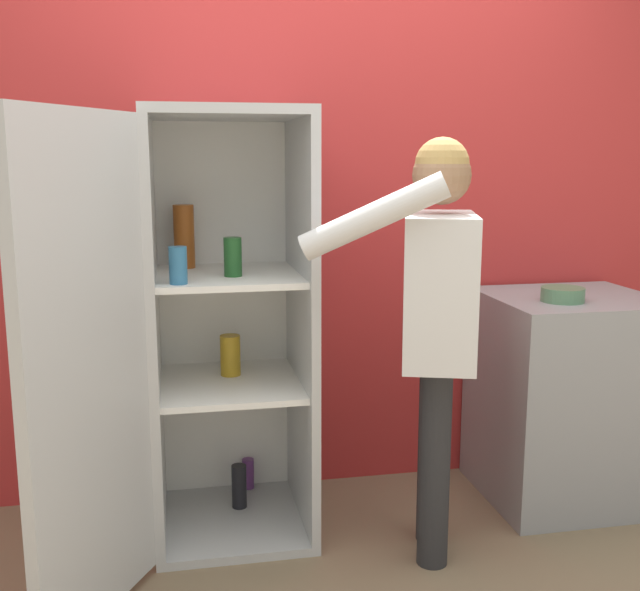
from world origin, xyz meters
TOP-DOWN VIEW (x-y plane):
  - wall_back at (0.00, 0.98)m, footprint 7.00×0.06m
  - refrigerator at (-0.50, 0.54)m, footprint 0.94×1.17m
  - person at (0.32, 0.26)m, footprint 0.72×0.56m
  - counter at (1.06, 0.61)m, footprint 0.70×0.64m
  - bowl at (0.96, 0.51)m, footprint 0.17×0.17m

SIDE VIEW (x-z plane):
  - counter at x=1.06m, z-range 0.00..0.89m
  - refrigerator at x=-0.50m, z-range 0.00..1.65m
  - bowl at x=0.96m, z-range 0.89..0.95m
  - person at x=0.32m, z-range 0.19..1.74m
  - wall_back at x=0.00m, z-range 0.00..2.55m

